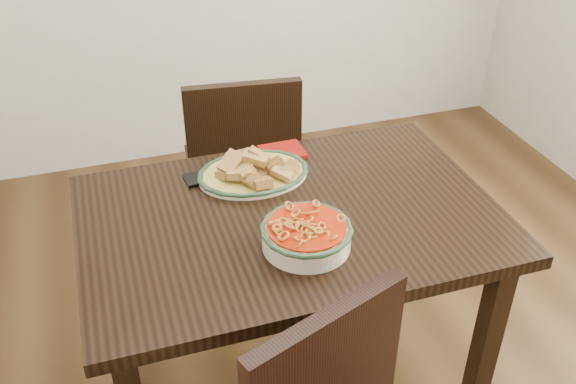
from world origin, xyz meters
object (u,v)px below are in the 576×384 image
object	(u,v)px
smartphone	(207,177)
dining_table	(290,242)
fish_plate	(253,164)
chair_far	(242,165)
noodle_bowl	(307,233)

from	to	relation	value
smartphone	dining_table	bearing A→B (deg)	-59.51
fish_plate	smartphone	bearing A→B (deg)	165.22
dining_table	chair_far	bearing A→B (deg)	87.48
noodle_bowl	fish_plate	bearing A→B (deg)	96.56
dining_table	noodle_bowl	distance (m)	0.21
dining_table	noodle_bowl	bearing A→B (deg)	-91.97
chair_far	noodle_bowl	size ratio (longest dim) A/B	3.66
dining_table	fish_plate	size ratio (longest dim) A/B	3.48
fish_plate	noodle_bowl	distance (m)	0.37
fish_plate	smartphone	distance (m)	0.15
dining_table	chair_far	xyz separation A→B (m)	(0.03, 0.70, -0.15)
noodle_bowl	smartphone	bearing A→B (deg)	113.86
dining_table	chair_far	world-z (taller)	chair_far
chair_far	fish_plate	size ratio (longest dim) A/B	2.63
chair_far	fish_plate	distance (m)	0.57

